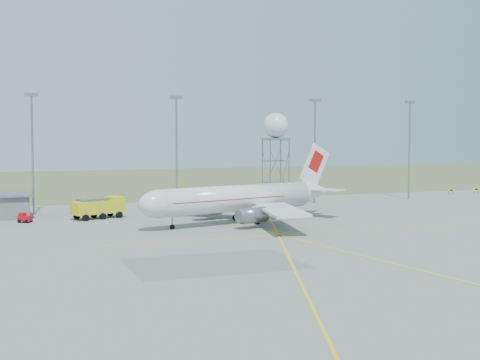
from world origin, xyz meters
name	(u,v)px	position (x,y,z in m)	size (l,w,h in m)	color
ground	(464,277)	(0.00, 0.00, 0.00)	(400.00, 400.00, 0.00)	gray
grass_strip	(142,181)	(0.00, 140.00, 0.01)	(400.00, 120.00, 0.03)	#536336
mast_a	(32,143)	(-35.00, 66.00, 12.07)	(2.20, 0.50, 20.50)	gray
mast_b	(177,143)	(-10.00, 66.00, 12.07)	(2.20, 0.50, 20.50)	gray
mast_c	(315,142)	(18.00, 66.00, 12.07)	(2.20, 0.50, 20.50)	gray
mast_d	(409,141)	(40.00, 66.00, 12.07)	(2.20, 0.50, 20.50)	gray
taxi_sign_near	(451,190)	(55.60, 72.00, 0.89)	(1.60, 0.17, 1.20)	black
taxi_sign_far	(476,189)	(62.60, 72.00, 0.89)	(1.60, 0.17, 1.20)	black
airliner_main	(239,199)	(-6.39, 43.79, 3.72)	(35.27, 33.55, 12.13)	silver
radar_tower	(276,153)	(10.09, 67.04, 9.94)	(4.89, 4.89, 17.70)	gray
fire_truck	(99,208)	(-25.41, 56.99, 1.64)	(8.98, 5.66, 3.41)	gold
baggage_tug	(25,219)	(-36.97, 56.08, 0.57)	(2.34, 2.28, 1.51)	#A30B12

